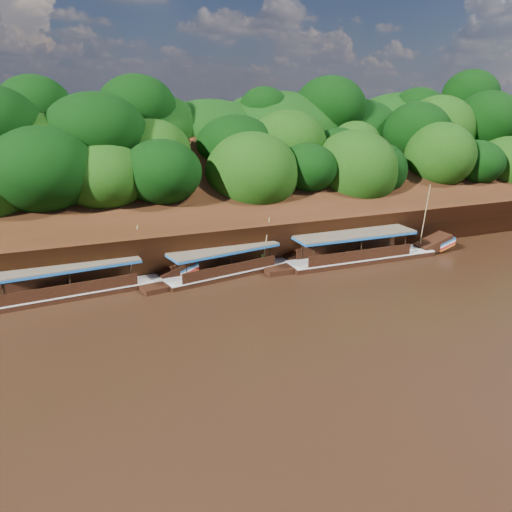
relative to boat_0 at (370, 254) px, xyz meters
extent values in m
plane|color=black|center=(-10.84, -7.35, -0.58)|extent=(160.00, 160.00, 0.00)
cube|color=black|center=(-10.84, 8.65, 2.92)|extent=(120.00, 16.12, 13.64)
cube|color=black|center=(-10.84, 18.65, -0.58)|extent=(120.00, 24.00, 12.00)
ellipsoid|color=#0A3909|center=(-16.84, 7.65, 2.92)|extent=(18.00, 8.00, 6.40)
ellipsoid|color=#0A3909|center=(-10.84, 15.65, 8.62)|extent=(24.00, 11.00, 8.40)
ellipsoid|color=#0A3909|center=(13.16, 7.15, 2.82)|extent=(18.00, 8.00, 6.00)
ellipsoid|color=#0A3909|center=(23.16, 14.65, 8.22)|extent=(22.00, 10.00, 8.00)
cube|color=black|center=(-0.81, 0.01, -0.58)|extent=(13.30, 2.47, 0.93)
cube|color=silver|center=(-0.81, 0.01, -0.13)|extent=(13.30, 2.53, 0.10)
cube|color=black|center=(6.66, -0.09, 0.15)|extent=(3.15, 1.75, 1.81)
cube|color=#1957A2|center=(7.49, -0.10, 0.46)|extent=(1.65, 1.80, 0.67)
cube|color=red|center=(7.49, -0.10, 0.11)|extent=(1.65, 1.80, 0.67)
cube|color=brown|center=(-1.64, 0.02, 1.92)|extent=(10.43, 2.77, 0.12)
cube|color=#1957A2|center=(-1.64, 0.02, 1.80)|extent=(10.43, 2.77, 0.19)
cylinder|color=tan|center=(4.89, -0.59, 2.93)|extent=(1.11, 1.77, 5.78)
cube|color=black|center=(-12.01, 1.13, -0.58)|extent=(11.26, 4.02, 0.83)
cube|color=silver|center=(-12.01, 1.13, -0.18)|extent=(11.27, 4.08, 0.09)
cube|color=black|center=(-5.88, 2.26, 0.07)|extent=(2.86, 1.98, 1.56)
cube|color=#1957A2|center=(-5.20, 2.39, 0.35)|extent=(1.63, 1.81, 0.57)
cube|color=red|center=(-5.20, 2.39, 0.03)|extent=(1.63, 1.81, 0.57)
cube|color=brown|center=(-12.69, 1.00, 1.65)|extent=(8.96, 3.88, 0.11)
cube|color=#1957A2|center=(-12.69, 1.00, 1.54)|extent=(8.96, 3.88, 0.17)
cylinder|color=tan|center=(-9.18, 1.09, 1.79)|extent=(0.53, 0.32, 3.88)
cube|color=black|center=(-23.22, 1.25, -0.58)|extent=(12.58, 3.22, 0.85)
cube|color=silver|center=(-23.22, 1.25, -0.17)|extent=(12.58, 3.29, 0.09)
cube|color=black|center=(-16.25, 1.90, 0.08)|extent=(3.06, 1.82, 1.67)
cube|color=#1957A2|center=(-15.48, 1.97, 0.36)|extent=(1.67, 1.75, 0.62)
cube|color=red|center=(-15.48, 1.97, 0.04)|extent=(1.67, 1.75, 0.62)
cube|color=brown|center=(-23.99, 1.17, 1.69)|extent=(9.92, 3.28, 0.11)
cube|color=#1957A2|center=(-23.99, 1.17, 1.58)|extent=(9.92, 3.28, 0.17)
cylinder|color=tan|center=(-19.45, 1.41, 1.93)|extent=(1.05, 0.44, 4.06)
cone|color=#205A16|center=(-22.92, 2.71, 0.46)|extent=(1.50, 1.50, 2.07)
cone|color=#205A16|center=(-16.64, 2.06, 0.16)|extent=(1.50, 1.50, 1.47)
cone|color=#205A16|center=(-8.72, 2.21, 0.40)|extent=(1.50, 1.50, 1.95)
cone|color=#205A16|center=(-3.01, 2.04, 0.32)|extent=(1.50, 1.50, 1.80)
cone|color=#205A16|center=(2.57, 2.29, 0.22)|extent=(1.50, 1.50, 1.59)
cone|color=#205A16|center=(9.10, 2.57, 0.35)|extent=(1.50, 1.50, 1.86)
camera|label=1|loc=(-24.33, -33.46, 12.67)|focal=35.00mm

